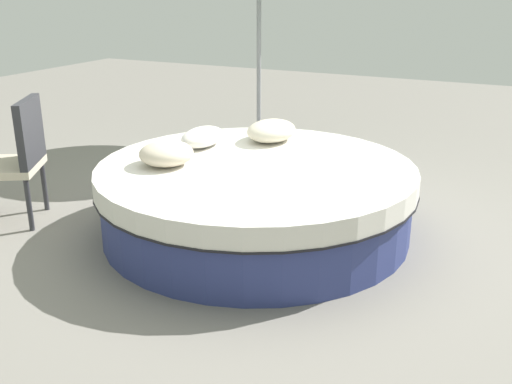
{
  "coord_description": "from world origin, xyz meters",
  "views": [
    {
      "loc": [
        -3.77,
        -1.85,
        1.83
      ],
      "look_at": [
        0.0,
        0.0,
        0.32
      ],
      "focal_mm": 41.58,
      "sensor_mm": 36.0,
      "label": 1
    }
  ],
  "objects_px": {
    "patio_chair": "(17,153)",
    "throw_pillow_1": "(203,137)",
    "throw_pillow_2": "(166,153)",
    "round_bed": "(256,198)",
    "throw_pillow_0": "(271,131)"
  },
  "relations": [
    {
      "from": "throw_pillow_0",
      "to": "patio_chair",
      "type": "bearing_deg",
      "value": 129.48
    },
    {
      "from": "throw_pillow_0",
      "to": "throw_pillow_2",
      "type": "distance_m",
      "value": 1.06
    },
    {
      "from": "round_bed",
      "to": "throw_pillow_2",
      "type": "distance_m",
      "value": 0.75
    },
    {
      "from": "throw_pillow_1",
      "to": "patio_chair",
      "type": "xyz_separation_m",
      "value": [
        -0.89,
        1.14,
        -0.05
      ]
    },
    {
      "from": "throw_pillow_0",
      "to": "throw_pillow_2",
      "type": "height_order",
      "value": "same"
    },
    {
      "from": "throw_pillow_1",
      "to": "patio_chair",
      "type": "relative_size",
      "value": 0.49
    },
    {
      "from": "throw_pillow_0",
      "to": "round_bed",
      "type": "bearing_deg",
      "value": -164.4
    },
    {
      "from": "round_bed",
      "to": "throw_pillow_0",
      "type": "bearing_deg",
      "value": 15.6
    },
    {
      "from": "throw_pillow_2",
      "to": "throw_pillow_0",
      "type": "bearing_deg",
      "value": -22.28
    },
    {
      "from": "throw_pillow_1",
      "to": "throw_pillow_2",
      "type": "xyz_separation_m",
      "value": [
        -0.57,
        -0.03,
        0.01
      ]
    },
    {
      "from": "round_bed",
      "to": "throw_pillow_1",
      "type": "height_order",
      "value": "throw_pillow_1"
    },
    {
      "from": "patio_chair",
      "to": "throw_pillow_1",
      "type": "bearing_deg",
      "value": -82.18
    },
    {
      "from": "round_bed",
      "to": "patio_chair",
      "type": "distance_m",
      "value": 1.89
    },
    {
      "from": "throw_pillow_1",
      "to": "throw_pillow_2",
      "type": "height_order",
      "value": "throw_pillow_2"
    },
    {
      "from": "patio_chair",
      "to": "throw_pillow_2",
      "type": "bearing_deg",
      "value": -104.96
    }
  ]
}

